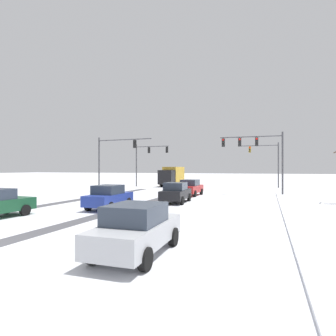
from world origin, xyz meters
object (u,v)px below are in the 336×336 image
at_px(traffic_signal_far_right, 267,157).
at_px(traffic_signal_near_right, 257,149).
at_px(car_silver_fifth, 137,229).
at_px(traffic_signal_near_left, 113,154).
at_px(car_red_lead, 190,187).
at_px(box_truck_delivery, 172,176).
at_px(traffic_signal_far_left, 147,156).
at_px(car_black_second, 176,192).
at_px(car_blue_third, 109,197).

bearing_deg(traffic_signal_far_right, traffic_signal_near_right, -94.68).
bearing_deg(traffic_signal_near_right, car_silver_fifth, -97.19).
xyz_separation_m(traffic_signal_near_left, car_red_lead, (9.74, -1.15, -3.67)).
bearing_deg(box_truck_delivery, traffic_signal_far_right, 4.27).
bearing_deg(car_red_lead, traffic_signal_far_left, 131.38).
bearing_deg(car_silver_fifth, traffic_signal_near_right, 82.81).
bearing_deg(traffic_signal_far_right, traffic_signal_near_left, -140.69).
relative_size(car_red_lead, box_truck_delivery, 0.55).
xyz_separation_m(traffic_signal_near_left, traffic_signal_far_left, (-0.15, 10.07, 0.13)).
distance_m(car_black_second, car_silver_fifth, 13.54).
height_order(traffic_signal_near_left, car_black_second, traffic_signal_near_left).
bearing_deg(traffic_signal_far_left, box_truck_delivery, 42.91).
distance_m(traffic_signal_far_right, car_black_second, 22.48).
bearing_deg(traffic_signal_near_left, box_truck_delivery, 77.36).
bearing_deg(car_blue_third, car_black_second, 56.45).
height_order(traffic_signal_near_right, car_blue_third, traffic_signal_near_right).
bearing_deg(car_silver_fifth, traffic_signal_near_left, 123.07).
xyz_separation_m(traffic_signal_far_right, car_red_lead, (-7.30, -15.10, -3.59)).
distance_m(traffic_signal_near_left, traffic_signal_far_right, 22.02).
relative_size(traffic_signal_near_right, car_blue_third, 1.56).
bearing_deg(car_blue_third, traffic_signal_far_left, 107.85).
relative_size(traffic_signal_near_right, traffic_signal_far_left, 1.00).
relative_size(traffic_signal_far_right, car_blue_third, 1.56).
height_order(traffic_signal_far_right, box_truck_delivery, traffic_signal_far_right).
distance_m(traffic_signal_far_right, car_silver_fifth, 34.68).
xyz_separation_m(traffic_signal_near_right, car_red_lead, (-6.32, -3.06, -3.98)).
height_order(traffic_signal_near_right, car_silver_fifth, traffic_signal_near_right).
bearing_deg(car_black_second, traffic_signal_far_right, 71.97).
bearing_deg(box_truck_delivery, traffic_signal_near_right, -39.85).
height_order(traffic_signal_near_left, car_red_lead, traffic_signal_near_left).
bearing_deg(car_silver_fifth, car_blue_third, 127.00).
bearing_deg(car_black_second, traffic_signal_near_left, 144.90).
height_order(car_red_lead, car_blue_third, same).
bearing_deg(car_red_lead, car_blue_third, -104.37).
bearing_deg(traffic_signal_far_right, car_red_lead, -115.81).
bearing_deg(car_black_second, box_truck_delivery, 109.96).
xyz_separation_m(car_silver_fifth, box_truck_delivery, (-10.35, 33.23, 0.82)).
bearing_deg(box_truck_delivery, car_blue_third, -80.73).
relative_size(traffic_signal_far_right, car_silver_fifth, 1.57).
distance_m(traffic_signal_far_right, car_red_lead, 17.15).
relative_size(traffic_signal_far_left, car_blue_third, 1.56).
bearing_deg(traffic_signal_near_left, car_red_lead, -6.72).
distance_m(traffic_signal_near_left, car_silver_fifth, 24.55).
xyz_separation_m(traffic_signal_near_right, car_blue_third, (-9.09, -13.90, -3.98)).
xyz_separation_m(car_blue_third, box_truck_delivery, (-4.06, 24.89, 0.82)).
xyz_separation_m(traffic_signal_near_right, traffic_signal_far_left, (-16.20, 8.16, -0.19)).
distance_m(car_black_second, box_truck_delivery, 21.34).
relative_size(car_black_second, box_truck_delivery, 0.56).
distance_m(car_silver_fifth, box_truck_delivery, 34.82).
height_order(traffic_signal_near_left, traffic_signal_near_right, same).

